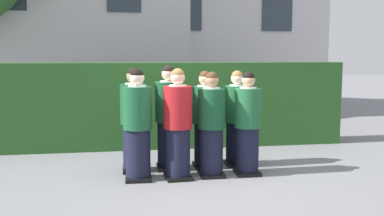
{
  "coord_description": "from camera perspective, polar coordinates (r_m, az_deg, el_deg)",
  "views": [
    {
      "loc": [
        -1.17,
        -6.74,
        1.92
      ],
      "look_at": [
        0.0,
        0.28,
        1.05
      ],
      "focal_mm": 41.95,
      "sensor_mm": 36.0,
      "label": 1
    }
  ],
  "objects": [
    {
      "name": "student_front_row_2",
      "position": [
        7.01,
        2.51,
        -2.4
      ],
      "size": [
        0.43,
        0.51,
        1.64
      ],
      "color": "black",
      "rests_on": "ground"
    },
    {
      "name": "student_rear_row_1",
      "position": [
        7.43,
        -2.97,
        -1.51
      ],
      "size": [
        0.45,
        0.54,
        1.73
      ],
      "color": "black",
      "rests_on": "ground"
    },
    {
      "name": "student_rear_row_0",
      "position": [
        7.35,
        -7.37,
        -1.79
      ],
      "size": [
        0.44,
        0.49,
        1.7
      ],
      "color": "black",
      "rests_on": "ground"
    },
    {
      "name": "student_in_red_blazer",
      "position": [
        6.86,
        -1.81,
        -2.36
      ],
      "size": [
        0.44,
        0.5,
        1.7
      ],
      "color": "black",
      "rests_on": "ground"
    },
    {
      "name": "student_rear_row_2",
      "position": [
        7.54,
        1.65,
        -1.75
      ],
      "size": [
        0.42,
        0.51,
        1.63
      ],
      "color": "black",
      "rests_on": "ground"
    },
    {
      "name": "school_building_main",
      "position": [
        15.3,
        3.02,
        12.84
      ],
      "size": [
        6.31,
        4.71,
        6.8
      ],
      "color": "silver",
      "rests_on": "ground"
    },
    {
      "name": "hedge",
      "position": [
        9.27,
        -2.14,
        0.44
      ],
      "size": [
        7.0,
        0.7,
        1.73
      ],
      "color": "#285623",
      "rests_on": "ground"
    },
    {
      "name": "student_front_row_3",
      "position": [
        7.17,
        7.1,
        -2.25
      ],
      "size": [
        0.42,
        0.49,
        1.63
      ],
      "color": "black",
      "rests_on": "ground"
    },
    {
      "name": "student_front_row_0",
      "position": [
        6.84,
        -6.91,
        -2.44
      ],
      "size": [
        0.44,
        0.54,
        1.69
      ],
      "color": "black",
      "rests_on": "ground"
    },
    {
      "name": "student_rear_row_3",
      "position": [
        7.7,
        5.7,
        -1.6
      ],
      "size": [
        0.42,
        0.51,
        1.63
      ],
      "color": "black",
      "rests_on": "ground"
    },
    {
      "name": "ground_plane",
      "position": [
        7.1,
        0.38,
        -8.71
      ],
      "size": [
        60.0,
        60.0,
        0.0
      ],
      "primitive_type": "plane",
      "color": "slate"
    }
  ]
}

